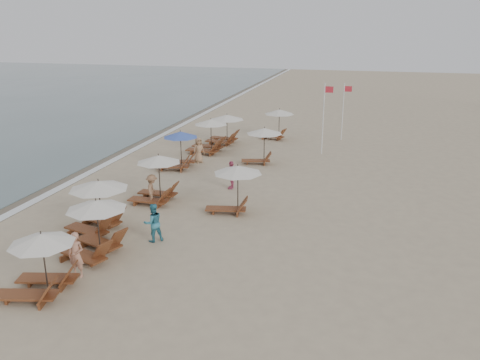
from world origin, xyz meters
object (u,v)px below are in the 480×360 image
(beachgoer_far_a, at_px, (232,175))
(lounger_station_0, at_px, (38,266))
(lounger_station_5, at_px, (207,138))
(inland_station_1, at_px, (261,140))
(inland_station_2, at_px, (276,120))
(lounger_station_6, at_px, (224,129))
(lounger_station_2, at_px, (96,205))
(lounger_station_3, at_px, (155,180))
(lounger_station_1, at_px, (92,229))
(flag_pole_near, at_px, (324,115))
(beachgoer_far_b, at_px, (199,150))
(lounger_station_4, at_px, (177,151))
(inland_station_0, at_px, (233,183))
(beachgoer_mid_b, at_px, (152,190))
(beachgoer_near, at_px, (76,255))
(beachgoer_mid_a, at_px, (153,223))

(beachgoer_far_a, bearing_deg, lounger_station_0, -18.00)
(lounger_station_5, height_order, inland_station_1, lounger_station_5)
(inland_station_2, bearing_deg, lounger_station_6, -144.13)
(lounger_station_2, distance_m, lounger_station_3, 4.02)
(lounger_station_2, relative_size, inland_station_1, 1.06)
(lounger_station_1, xyz_separation_m, flag_pole_near, (6.64, 17.52, 1.52))
(inland_station_1, xyz_separation_m, beachgoer_far_b, (-3.83, -0.78, -0.68))
(lounger_station_4, bearing_deg, flag_pole_near, 35.50)
(lounger_station_2, distance_m, flag_pole_near, 17.32)
(inland_station_0, distance_m, beachgoer_mid_b, 4.08)
(inland_station_2, xyz_separation_m, beachgoer_near, (-2.50, -22.69, -0.61))
(lounger_station_1, bearing_deg, lounger_station_6, 91.68)
(beachgoer_near, bearing_deg, lounger_station_6, 96.32)
(inland_station_2, xyz_separation_m, beachgoer_mid_a, (-1.19, -19.32, -0.63))
(lounger_station_0, xyz_separation_m, inland_station_0, (4.01, 8.56, 0.41))
(lounger_station_5, xyz_separation_m, beachgoer_mid_b, (0.71, -10.26, -0.28))
(lounger_station_4, relative_size, flag_pole_near, 0.55)
(lounger_station_0, height_order, flag_pole_near, flag_pole_near)
(lounger_station_3, bearing_deg, flag_pole_near, 59.28)
(lounger_station_1, xyz_separation_m, beachgoer_far_b, (-0.59, 13.35, -0.28))
(lounger_station_5, relative_size, inland_station_0, 1.04)
(lounger_station_0, xyz_separation_m, beachgoer_mid_b, (-0.02, 8.56, -0.26))
(lounger_station_5, height_order, beachgoer_far_a, lounger_station_5)
(lounger_station_2, xyz_separation_m, inland_station_1, (4.33, 12.04, 0.31))
(lounger_station_2, xyz_separation_m, lounger_station_3, (0.90, 3.92, -0.03))
(lounger_station_6, bearing_deg, beachgoer_mid_b, -88.39)
(lounger_station_3, height_order, lounger_station_4, lounger_station_3)
(inland_station_1, distance_m, beachgoer_near, 16.01)
(lounger_station_1, xyz_separation_m, lounger_station_2, (-1.10, 2.10, 0.09))
(beachgoer_mid_b, height_order, flag_pole_near, flag_pole_near)
(lounger_station_3, height_order, lounger_station_6, lounger_station_3)
(lounger_station_4, xyz_separation_m, beachgoer_far_b, (0.80, 1.56, -0.25))
(beachgoer_near, height_order, flag_pole_near, flag_pole_near)
(inland_station_0, xyz_separation_m, beachgoer_mid_b, (-4.02, -0.01, -0.67))
(lounger_station_3, bearing_deg, lounger_station_0, -89.77)
(inland_station_2, bearing_deg, beachgoer_mid_b, -100.92)
(lounger_station_5, distance_m, beachgoer_far_a, 7.84)
(beachgoer_near, distance_m, beachgoer_mid_b, 7.21)
(lounger_station_4, height_order, beachgoer_mid_b, lounger_station_4)
(lounger_station_4, relative_size, inland_station_0, 0.97)
(lounger_station_5, distance_m, inland_station_0, 11.30)
(lounger_station_5, distance_m, inland_station_2, 6.42)
(lounger_station_0, height_order, lounger_station_5, lounger_station_5)
(lounger_station_3, xyz_separation_m, beachgoer_far_a, (3.00, 2.94, -0.37))
(beachgoer_far_b, bearing_deg, beachgoer_near, -138.18)
(inland_station_0, xyz_separation_m, beachgoer_far_a, (-1.04, 3.35, -0.67))
(lounger_station_2, height_order, flag_pole_near, flag_pole_near)
(beachgoer_mid_a, height_order, beachgoer_mid_b, beachgoer_mid_a)
(inland_station_2, height_order, beachgoer_far_a, inland_station_2)
(lounger_station_5, height_order, inland_station_2, lounger_station_5)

